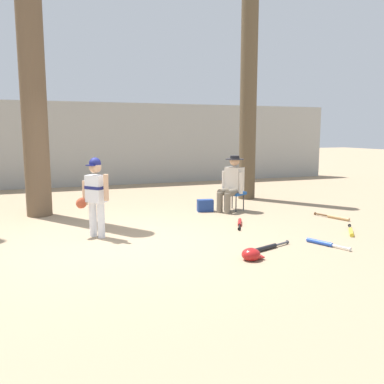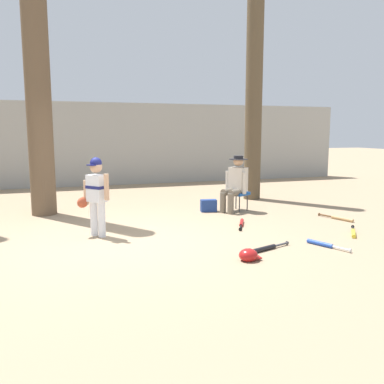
{
  "view_description": "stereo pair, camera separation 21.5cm",
  "coord_description": "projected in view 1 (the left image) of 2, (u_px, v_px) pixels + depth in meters",
  "views": [
    {
      "loc": [
        -1.11,
        -6.2,
        1.72
      ],
      "look_at": [
        1.15,
        -0.1,
        0.75
      ],
      "focal_mm": 38.26,
      "sensor_mm": 36.0,
      "label": 1
    },
    {
      "loc": [
        -0.91,
        -6.28,
        1.72
      ],
      "look_at": [
        1.15,
        -0.1,
        0.75
      ],
      "focal_mm": 38.26,
      "sensor_mm": 36.0,
      "label": 2
    }
  ],
  "objects": [
    {
      "name": "folding_stool",
      "position": [
        234.0,
        194.0,
        8.93
      ],
      "size": [
        0.55,
        0.55,
        0.41
      ],
      "color": "#194C9E",
      "rests_on": "ground"
    },
    {
      "name": "tree_near_player",
      "position": [
        32.0,
        79.0,
        8.05
      ],
      "size": [
        0.83,
        0.83,
        6.38
      ],
      "color": "brown",
      "rests_on": "ground"
    },
    {
      "name": "seated_spectator",
      "position": [
        232.0,
        182.0,
        8.82
      ],
      "size": [
        0.66,
        0.57,
        1.2
      ],
      "color": "#6B6051",
      "rests_on": "ground"
    },
    {
      "name": "bat_wood_tan",
      "position": [
        336.0,
        217.0,
        8.09
      ],
      "size": [
        0.3,
        0.76,
        0.07
      ],
      "color": "tan",
      "rests_on": "ground"
    },
    {
      "name": "tree_behind_spectator",
      "position": [
        248.0,
        94.0,
        10.2
      ],
      "size": [
        0.64,
        0.64,
        5.95
      ],
      "color": "brown",
      "rests_on": "ground"
    },
    {
      "name": "handbag_beside_stool",
      "position": [
        205.0,
        206.0,
        8.84
      ],
      "size": [
        0.37,
        0.24,
        0.26
      ],
      "primitive_type": "cube",
      "rotation": [
        0.0,
        0.0,
        -0.17
      ],
      "color": "navy",
      "rests_on": "ground"
    },
    {
      "name": "concrete_back_wall",
      "position": [
        78.0,
        144.0,
        12.81
      ],
      "size": [
        18.0,
        0.36,
        2.62
      ],
      "primitive_type": "cube",
      "color": "#9E9E99",
      "rests_on": "ground"
    },
    {
      "name": "bat_red_barrel",
      "position": [
        240.0,
        223.0,
        7.58
      ],
      "size": [
        0.41,
        0.7,
        0.07
      ],
      "color": "red",
      "rests_on": "ground"
    },
    {
      "name": "ground_plane",
      "position": [
        121.0,
        242.0,
        6.39
      ],
      "size": [
        60.0,
        60.0,
        0.0
      ],
      "primitive_type": "plane",
      "color": "#9E8466"
    },
    {
      "name": "bat_black_composite",
      "position": [
        268.0,
        247.0,
        6.0
      ],
      "size": [
        0.71,
        0.3,
        0.07
      ],
      "color": "black",
      "rests_on": "ground"
    },
    {
      "name": "bat_blue_youth",
      "position": [
        323.0,
        243.0,
        6.22
      ],
      "size": [
        0.32,
        0.69,
        0.07
      ],
      "color": "#2347AD",
      "rests_on": "ground"
    },
    {
      "name": "bat_yellow_trainer",
      "position": [
        351.0,
        231.0,
        6.95
      ],
      "size": [
        0.51,
        0.63,
        0.07
      ],
      "color": "yellow",
      "rests_on": "ground"
    },
    {
      "name": "young_ballplayer",
      "position": [
        95.0,
        192.0,
        6.61
      ],
      "size": [
        0.54,
        0.49,
        1.31
      ],
      "color": "white",
      "rests_on": "ground"
    },
    {
      "name": "batting_helmet_red",
      "position": [
        251.0,
        255.0,
        5.5
      ],
      "size": [
        0.31,
        0.24,
        0.18
      ],
      "color": "#A81919",
      "rests_on": "ground"
    }
  ]
}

